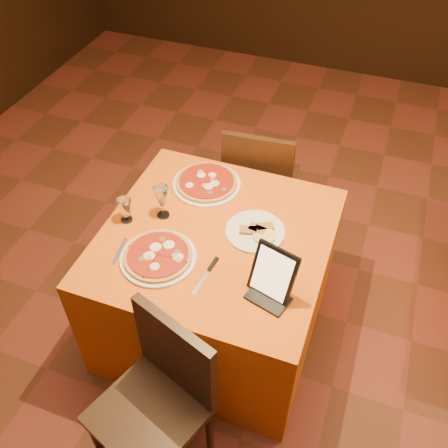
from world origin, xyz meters
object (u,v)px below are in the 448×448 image
(wine_glass, at_px, (162,202))
(water_glass, at_px, (125,211))
(pizza_near, at_px, (158,257))
(chair_main_far, at_px, (262,180))
(main_table, at_px, (217,283))
(pizza_far, at_px, (207,183))
(tablet, at_px, (273,273))
(chair_main_near, at_px, (148,414))

(wine_glass, xyz_separation_m, water_glass, (-0.16, -0.09, -0.03))
(pizza_near, distance_m, water_glass, 0.32)
(chair_main_far, relative_size, water_glass, 7.00)
(main_table, height_order, pizza_far, pizza_far)
(main_table, height_order, chair_main_far, chair_main_far)
(pizza_near, bearing_deg, main_table, 50.55)
(pizza_far, xyz_separation_m, tablet, (0.53, -0.56, 0.10))
(wine_glass, distance_m, water_glass, 0.19)
(wine_glass, bearing_deg, chair_main_near, -70.69)
(wine_glass, xyz_separation_m, tablet, (0.65, -0.27, 0.03))
(chair_main_far, xyz_separation_m, water_glass, (-0.46, -0.88, 0.36))
(chair_main_near, distance_m, pizza_near, 0.68)
(chair_main_far, xyz_separation_m, pizza_near, (-0.20, -1.06, 0.31))
(chair_main_near, bearing_deg, water_glass, 141.16)
(chair_main_near, relative_size, pizza_far, 2.47)
(pizza_near, height_order, water_glass, water_glass)
(water_glass, bearing_deg, main_table, 7.14)
(wine_glass, bearing_deg, water_glass, -149.79)
(pizza_near, relative_size, water_glass, 2.74)
(chair_main_near, xyz_separation_m, tablet, (0.35, 0.58, 0.41))
(chair_main_far, bearing_deg, pizza_near, 75.21)
(pizza_near, height_order, pizza_far, same)
(main_table, relative_size, wine_glass, 5.79)
(wine_glass, bearing_deg, tablet, -22.54)
(pizza_far, bearing_deg, main_table, -61.65)
(water_glass, distance_m, tablet, 0.83)
(chair_main_far, bearing_deg, main_table, 85.72)
(water_glass, bearing_deg, tablet, -12.26)
(chair_main_near, distance_m, tablet, 0.80)
(tablet, bearing_deg, pizza_near, -163.58)
(chair_main_near, xyz_separation_m, chair_main_far, (0.00, 1.64, 0.00))
(pizza_near, bearing_deg, tablet, 0.57)
(pizza_far, distance_m, water_glass, 0.48)
(chair_main_far, distance_m, pizza_near, 1.12)
(chair_main_far, xyz_separation_m, wine_glass, (-0.30, -0.78, 0.39))
(wine_glass, bearing_deg, pizza_far, 67.98)
(pizza_near, bearing_deg, wine_glass, 110.32)
(chair_main_near, xyz_separation_m, pizza_far, (-0.18, 1.15, 0.31))
(water_glass, bearing_deg, chair_main_far, 62.42)
(main_table, relative_size, chair_main_far, 1.21)
(pizza_far, relative_size, tablet, 1.51)
(water_glass, bearing_deg, pizza_near, -34.68)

